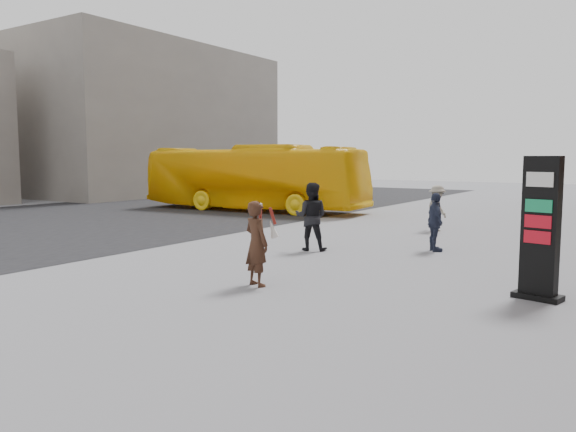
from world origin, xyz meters
The scene contains 9 objects.
ground centered at (0.00, 0.00, 0.00)m, with size 100.00×100.00×0.00m, color #9E9EA3.
road centered at (-13.00, 5.00, 0.00)m, with size 16.00×60.00×0.01m, color black.
bg_building_far centered at (-24.00, 20.00, 5.00)m, with size 10.00×18.00×10.00m, color gray.
info_pylon centered at (4.83, 2.26, 1.25)m, with size 0.87×0.55×2.51m.
woman centered at (0.09, 0.39, 0.85)m, with size 0.75×0.71×1.65m.
bus centered at (-9.33, 12.85, 1.53)m, with size 2.56×10.96×3.05m, color yellow.
pedestrian_a centered at (-1.19, 4.55, 0.91)m, with size 0.88×0.69×1.82m, color black.
pedestrian_b centered at (0.31, 10.33, 0.77)m, with size 1.00×0.57×1.55m, color gray.
pedestrian_c centered at (1.64, 6.21, 0.78)m, with size 0.91×0.38×1.55m, color #2C344B.
Camera 1 is at (6.47, -8.21, 2.48)m, focal length 35.00 mm.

